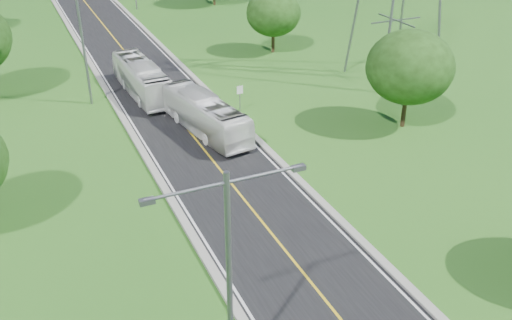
{
  "coord_description": "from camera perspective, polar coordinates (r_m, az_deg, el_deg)",
  "views": [
    {
      "loc": [
        -11.77,
        -3.32,
        19.16
      ],
      "look_at": [
        0.59,
        24.35,
        3.0
      ],
      "focal_mm": 40.0,
      "sensor_mm": 36.0,
      "label": 1
    }
  ],
  "objects": [
    {
      "name": "ground",
      "position": [
        67.19,
        -13.2,
        10.76
      ],
      "size": [
        260.0,
        260.0,
        0.0
      ],
      "primitive_type": "plane",
      "color": "#225919",
      "rests_on": "ground"
    },
    {
      "name": "road",
      "position": [
        72.87,
        -14.23,
        12.0
      ],
      "size": [
        8.0,
        150.0,
        0.06
      ],
      "primitive_type": "cube",
      "color": "black",
      "rests_on": "ground"
    },
    {
      "name": "curb_left",
      "position": [
        72.28,
        -17.59,
        11.5
      ],
      "size": [
        0.5,
        150.0,
        0.22
      ],
      "primitive_type": "cube",
      "color": "gray",
      "rests_on": "ground"
    },
    {
      "name": "curb_right",
      "position": [
        73.65,
        -10.94,
        12.58
      ],
      "size": [
        0.5,
        150.0,
        0.22
      ],
      "primitive_type": "cube",
      "color": "gray",
      "rests_on": "ground"
    },
    {
      "name": "speed_limit_sign",
      "position": [
        47.98,
        -1.62,
        6.59
      ],
      "size": [
        0.55,
        0.09,
        2.4
      ],
      "color": "slate",
      "rests_on": "ground"
    },
    {
      "name": "streetlight_near_left",
      "position": [
        21.04,
        -2.72,
        -10.88
      ],
      "size": [
        5.9,
        0.25,
        10.0
      ],
      "color": "slate",
      "rests_on": "ground"
    },
    {
      "name": "streetlight_mid_left",
      "position": [
        50.43,
        -17.0,
        11.67
      ],
      "size": [
        5.9,
        0.25,
        10.0
      ],
      "color": "slate",
      "rests_on": "ground"
    },
    {
      "name": "tree_rb",
      "position": [
        45.64,
        15.13,
        8.96
      ],
      "size": [
        6.72,
        6.72,
        7.82
      ],
      "color": "black",
      "rests_on": "ground"
    },
    {
      "name": "tree_rc",
      "position": [
        63.22,
        1.76,
        14.49
      ],
      "size": [
        5.88,
        5.88,
        6.84
      ],
      "color": "black",
      "rests_on": "ground"
    },
    {
      "name": "bus_outbound",
      "position": [
        44.37,
        -5.09,
        4.53
      ],
      "size": [
        4.11,
        10.78,
        2.93
      ],
      "primitive_type": "imported",
      "rotation": [
        0.0,
        0.0,
        3.3
      ],
      "color": "white",
      "rests_on": "road"
    },
    {
      "name": "bus_inbound",
      "position": [
        52.68,
        -11.34,
        8.0
      ],
      "size": [
        3.07,
        10.93,
        3.01
      ],
      "primitive_type": "imported",
      "rotation": [
        0.0,
        0.0,
        0.05
      ],
      "color": "white",
      "rests_on": "road"
    }
  ]
}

